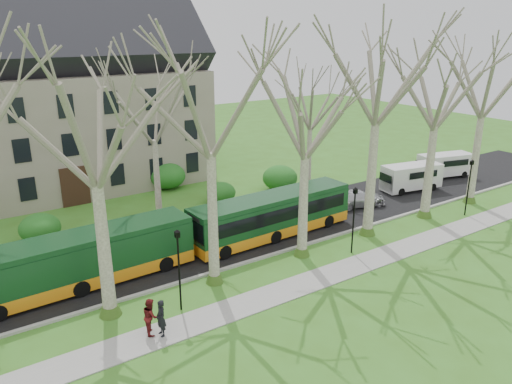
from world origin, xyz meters
TOP-DOWN VIEW (x-y plane):
  - ground at (0.00, 0.00)m, footprint 120.00×120.00m
  - sidewalk at (0.00, -2.50)m, footprint 70.00×2.00m
  - road at (0.00, 5.50)m, footprint 80.00×8.00m
  - curb at (0.00, 1.50)m, footprint 80.00×0.25m
  - building at (-6.00, 24.00)m, footprint 26.50×12.20m
  - tree_row_verge at (0.00, 0.30)m, footprint 49.00×7.00m
  - tree_row_far at (-1.33, 11.00)m, footprint 33.00×7.00m
  - lamp_row at (-0.00, -1.00)m, footprint 36.22×0.22m
  - hedges at (-4.67, 14.00)m, footprint 30.60×8.60m
  - bus_lead at (-9.27, 4.26)m, footprint 12.41×2.99m
  - bus_follow at (3.33, 3.99)m, footprint 12.13×2.91m
  - sedan at (12.57, 4.96)m, footprint 4.84×2.94m
  - van_a at (19.32, 5.30)m, footprint 5.58×2.95m
  - van_b at (25.26, 6.22)m, footprint 5.45×3.15m
  - pedestrian_a at (-7.77, -2.60)m, footprint 0.43×0.66m
  - pedestrian_b at (-8.09, -2.16)m, footprint 0.87×1.01m

SIDE VIEW (x-z plane):
  - ground at x=0.00m, z-range 0.00..0.00m
  - sidewalk at x=0.00m, z-range 0.00..0.06m
  - road at x=0.00m, z-range 0.00..0.06m
  - curb at x=0.00m, z-range 0.00..0.14m
  - sedan at x=12.57m, z-range 0.06..1.37m
  - pedestrian_a at x=-7.77m, z-range 0.06..1.85m
  - pedestrian_b at x=-8.09m, z-range 0.06..1.85m
  - hedges at x=-4.67m, z-range 0.00..2.00m
  - van_b at x=25.26m, z-range 0.06..2.30m
  - van_a at x=19.32m, z-range 0.06..2.37m
  - bus_follow at x=3.33m, z-range 0.06..3.07m
  - bus_lead at x=-9.27m, z-range 0.06..3.14m
  - lamp_row at x=0.00m, z-range 0.42..4.72m
  - tree_row_far at x=-1.33m, z-range 0.00..12.00m
  - tree_row_verge at x=0.00m, z-range 0.00..14.00m
  - building at x=-6.00m, z-range 0.07..16.07m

